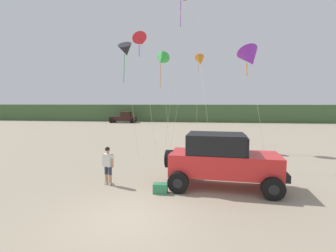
{
  "coord_description": "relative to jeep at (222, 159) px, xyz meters",
  "views": [
    {
      "loc": [
        2.13,
        -7.19,
        3.54
      ],
      "look_at": [
        0.72,
        4.07,
        2.48
      ],
      "focal_mm": 26.67,
      "sensor_mm": 36.0,
      "label": 1
    }
  ],
  "objects": [
    {
      "name": "jeep",
      "position": [
        0.0,
        0.0,
        0.0
      ],
      "size": [
        4.94,
        2.72,
        2.26
      ],
      "color": "red",
      "rests_on": "ground_plane"
    },
    {
      "name": "kite_black_sled",
      "position": [
        1.81,
        4.3,
        4.85
      ],
      "size": [
        1.72,
        2.75,
        6.76
      ],
      "color": "purple",
      "rests_on": "ground_plane"
    },
    {
      "name": "kite_pink_ribbon",
      "position": [
        -0.96,
        9.17,
        5.52
      ],
      "size": [
        1.26,
        5.69,
        7.24
      ],
      "color": "orange",
      "rests_on": "ground_plane"
    },
    {
      "name": "distant_pickup",
      "position": [
        -14.32,
        32.66,
        -0.26
      ],
      "size": [
        4.7,
        2.61,
        1.98
      ],
      "color": "black",
      "rests_on": "ground_plane"
    },
    {
      "name": "cooler_box",
      "position": [
        -2.46,
        -1.0,
        -1.01
      ],
      "size": [
        0.57,
        0.38,
        0.38
      ],
      "primitive_type": "cube",
      "rotation": [
        0.0,
        0.0,
        0.04
      ],
      "color": "#2D7F51",
      "rests_on": "ground_plane"
    },
    {
      "name": "ground_plane",
      "position": [
        -3.11,
        -3.22,
        -1.2
      ],
      "size": [
        220.0,
        220.0,
        0.0
      ],
      "primitive_type": "plane",
      "color": "gray"
    },
    {
      "name": "kite_white_parafoil",
      "position": [
        -4.37,
        12.25,
        6.17
      ],
      "size": [
        1.86,
        4.31,
        8.14
      ],
      "color": "green",
      "rests_on": "ground_plane"
    },
    {
      "name": "person_watching",
      "position": [
        -4.84,
        -0.29,
        -0.26
      ],
      "size": [
        0.58,
        0.42,
        1.67
      ],
      "color": "tan",
      "rests_on": "ground_plane"
    },
    {
      "name": "kite_orange_streamer",
      "position": [
        -6.13,
        6.95,
        6.01
      ],
      "size": [
        1.92,
        2.85,
        7.81
      ],
      "color": "black",
      "rests_on": "ground_plane"
    },
    {
      "name": "dune_ridge",
      "position": [
        -6.55,
        39.1,
        0.39
      ],
      "size": [
        90.0,
        7.42,
        3.18
      ],
      "primitive_type": "cube",
      "color": "#426038",
      "rests_on": "ground_plane"
    },
    {
      "name": "kite_yellow_diamond",
      "position": [
        -5.73,
        9.84,
        7.32
      ],
      "size": [
        2.77,
        5.25,
        9.29
      ],
      "color": "red",
      "rests_on": "ground_plane"
    }
  ]
}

